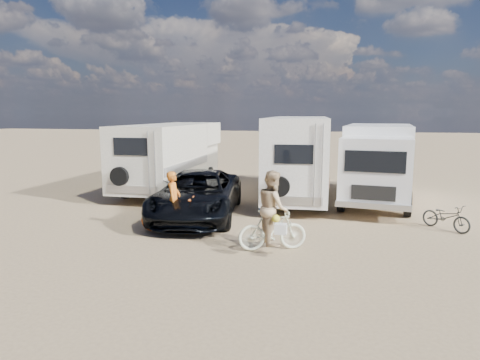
% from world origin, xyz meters
% --- Properties ---
extents(ground, '(140.00, 140.00, 0.00)m').
position_xyz_m(ground, '(0.00, 0.00, 0.00)').
color(ground, tan).
rests_on(ground, ground).
extents(rv_main, '(2.65, 7.85, 3.31)m').
position_xyz_m(rv_main, '(0.39, 7.00, 1.65)').
color(rv_main, silver).
rests_on(rv_main, ground).
extents(rv_left, '(2.49, 7.73, 2.98)m').
position_xyz_m(rv_left, '(-5.38, 7.54, 1.49)').
color(rv_left, beige).
rests_on(rv_left, ground).
extents(box_truck, '(3.20, 6.95, 3.00)m').
position_xyz_m(box_truck, '(3.48, 6.67, 1.50)').
color(box_truck, white).
rests_on(box_truck, ground).
extents(dark_suv, '(3.35, 5.90, 1.55)m').
position_xyz_m(dark_suv, '(-2.58, 2.90, 0.78)').
color(dark_suv, black).
rests_on(dark_suv, ground).
extents(bike_man, '(2.07, 0.92, 1.05)m').
position_xyz_m(bike_man, '(-2.68, 1.04, 0.53)').
color(bike_man, '#C8561A').
rests_on(bike_man, ground).
extents(bike_woman, '(1.83, 1.11, 1.06)m').
position_xyz_m(bike_woman, '(0.39, 0.05, 0.53)').
color(bike_woman, beige).
rests_on(bike_woman, ground).
extents(rider_man, '(0.46, 0.64, 1.63)m').
position_xyz_m(rider_man, '(-2.68, 1.04, 0.82)').
color(rider_man, '#CD671B').
rests_on(rider_man, ground).
extents(rider_woman, '(1.00, 1.12, 1.89)m').
position_xyz_m(rider_woman, '(0.39, 0.05, 0.94)').
color(rider_woman, tan).
rests_on(rider_woman, ground).
extents(bike_parked, '(1.46, 1.45, 0.80)m').
position_xyz_m(bike_parked, '(5.20, 3.08, 0.40)').
color(bike_parked, '#262725').
rests_on(bike_parked, ground).
extents(cooler, '(0.61, 0.49, 0.43)m').
position_xyz_m(cooler, '(-0.40, 4.02, 0.22)').
color(cooler, '#2B5791').
rests_on(cooler, ground).
extents(crate, '(0.42, 0.42, 0.32)m').
position_xyz_m(crate, '(-0.12, 4.62, 0.16)').
color(crate, olive).
rests_on(crate, ground).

